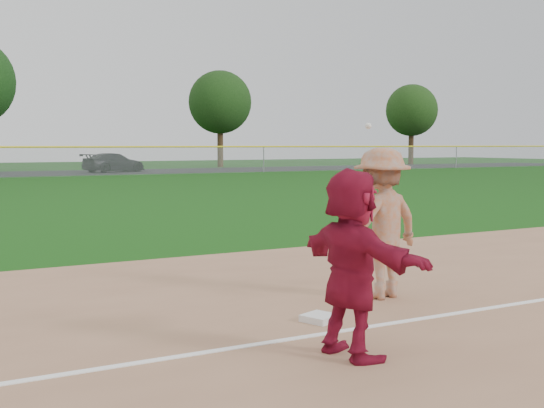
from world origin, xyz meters
name	(u,v)px	position (x,y,z in m)	size (l,w,h in m)	color
ground	(328,315)	(0.00, 0.00, 0.00)	(160.00, 160.00, 0.00)	#12450D
foul_line	(365,327)	(0.00, -0.80, 0.03)	(60.00, 0.10, 0.01)	white
first_base	(320,318)	(-0.31, -0.29, 0.06)	(0.36, 0.36, 0.08)	silver
base_runner	(352,263)	(-0.76, -1.61, 0.98)	(1.77, 0.56, 1.91)	maroon
car_right	(114,163)	(9.73, 45.67, 0.75)	(2.08, 5.10, 1.48)	black
first_base_play	(382,223)	(1.15, 0.41, 1.07)	(1.47, 0.99, 2.42)	gray
tree_3	(220,102)	(22.00, 52.80, 6.16)	(6.00, 6.00, 9.19)	#382514
tree_4	(412,110)	(44.00, 51.20, 5.85)	(5.60, 5.60, 8.67)	#362313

